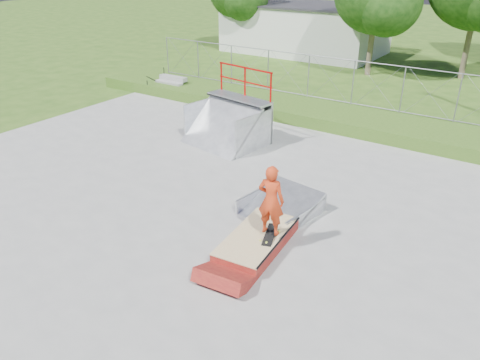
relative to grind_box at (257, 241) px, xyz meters
The scene contains 11 objects.
ground 1.97m from the grind_box, behind, with size 120.00×120.00×0.00m, color #2C4F16.
concrete_pad 1.97m from the grind_box, behind, with size 20.00×16.00×0.04m, color gray.
grass_berm 9.57m from the grind_box, 101.81° to the left, with size 24.00×3.00×0.50m, color #2C4F16.
grind_box is the anchor object (origin of this frame).
quarter_pipe 6.66m from the grind_box, 132.15° to the left, with size 2.56×2.17×2.56m, color #989A9F, non-canonical shape.
flat_bank_ramp 1.72m from the grind_box, 101.45° to the left, with size 1.66×1.77×0.51m, color #989A9F, non-canonical shape.
skateboard 0.37m from the grind_box, 17.72° to the left, with size 0.22×0.80×0.02m, color black.
skater 1.08m from the grind_box, 17.72° to the left, with size 0.60×0.39×1.64m, color red.
concrete_stairs 13.52m from the grind_box, 140.68° to the left, with size 1.50×1.60×0.80m, color gray, non-canonical shape.
chain_link_fence 10.62m from the grind_box, 100.70° to the left, with size 20.00×0.06×1.80m, color gray, non-canonical shape.
utility_building_flat 24.06m from the grind_box, 114.49° to the left, with size 10.00×6.00×3.00m, color silver.
Camera 1 is at (6.69, -7.56, 6.13)m, focal length 35.00 mm.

